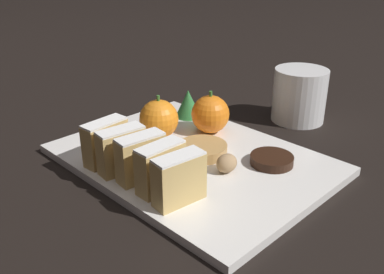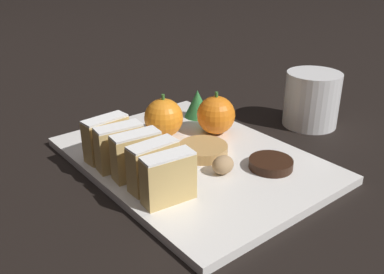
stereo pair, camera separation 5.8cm
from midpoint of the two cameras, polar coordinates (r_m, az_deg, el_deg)
ground_plane at (r=0.62m, az=-2.67°, el=-3.56°), size 6.00×6.00×0.00m
serving_platter at (r=0.62m, az=-2.68°, el=-3.07°), size 0.28×0.38×0.01m
stollen_slice_front at (r=0.50m, az=-5.08°, el=-5.71°), size 0.07×0.03×0.06m
stollen_slice_second at (r=0.53m, az=-7.36°, el=-4.14°), size 0.06×0.03×0.06m
stollen_slice_third at (r=0.55m, az=-9.75°, el=-2.85°), size 0.07×0.03×0.06m
stollen_slice_fourth at (r=0.58m, az=-12.22°, el=-1.79°), size 0.07×0.03×0.06m
stollen_slice_fifth at (r=0.61m, az=-14.16°, el=-0.71°), size 0.07×0.03×0.06m
orange_near at (r=0.68m, az=0.03°, el=3.01°), size 0.06×0.06×0.07m
orange_far at (r=0.67m, az=-6.93°, el=2.34°), size 0.06×0.06×0.07m
walnut at (r=0.57m, az=1.75°, el=-3.58°), size 0.03×0.03×0.03m
chocolate_cookie at (r=0.60m, az=7.88°, el=-3.09°), size 0.06×0.06×0.01m
gingerbread_cookie at (r=0.62m, az=-1.25°, el=-1.70°), size 0.07×0.07×0.02m
evergreen_sprig at (r=0.75m, az=-2.75°, el=4.45°), size 0.05×0.05×0.05m
coffee_mug at (r=0.78m, az=12.14°, el=5.46°), size 0.12×0.09×0.09m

